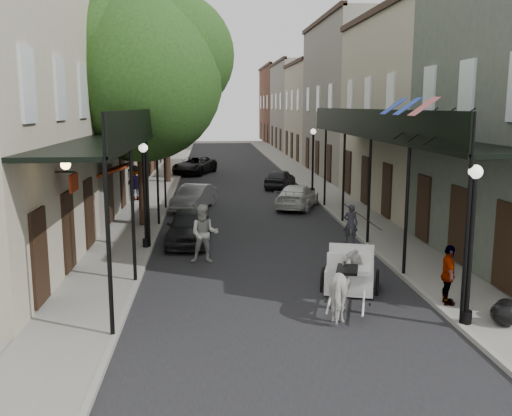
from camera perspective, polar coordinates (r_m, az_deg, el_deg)
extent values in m
plane|color=gray|center=(15.17, 2.45, -9.53)|extent=(140.00, 140.00, 0.00)
cube|color=black|center=(34.59, -1.65, 1.70)|extent=(8.00, 90.00, 0.01)
cube|color=gray|center=(34.69, -9.93, 1.67)|extent=(2.20, 90.00, 0.12)
cube|color=gray|center=(35.20, 6.51, 1.88)|extent=(2.20, 90.00, 0.12)
cube|color=#ADA58A|center=(44.69, -13.65, 10.09)|extent=(5.00, 80.00, 10.50)
cube|color=gray|center=(45.38, 8.71, 10.26)|extent=(5.00, 80.00, 10.50)
cube|color=black|center=(21.44, -13.36, 6.94)|extent=(2.20, 18.00, 0.12)
cube|color=black|center=(21.28, -10.59, 8.36)|extent=(0.06, 18.00, 1.00)
cylinder|color=black|center=(12.72, -14.53, -3.77)|extent=(0.10, 0.10, 4.00)
cylinder|color=black|center=(20.51, -10.79, 1.61)|extent=(0.10, 0.10, 4.00)
cylinder|color=black|center=(28.41, -9.12, 4.02)|extent=(0.10, 0.10, 4.00)
cube|color=black|center=(22.26, 13.21, 7.05)|extent=(2.20, 18.00, 0.12)
cube|color=black|center=(21.94, 10.63, 8.41)|extent=(0.06, 18.00, 1.00)
cylinder|color=black|center=(13.81, 20.32, -2.99)|extent=(0.10, 0.10, 4.00)
cylinder|color=black|center=(21.20, 11.26, 1.87)|extent=(0.10, 0.10, 4.00)
cylinder|color=black|center=(28.91, 6.93, 4.18)|extent=(0.10, 0.10, 4.00)
cylinder|color=#382619|center=(24.43, -11.28, 4.84)|extent=(0.44, 0.44, 5.60)
sphere|color=#1D4014|center=(24.35, -11.56, 12.55)|extent=(6.80, 6.80, 6.80)
sphere|color=#1D4014|center=(24.89, -8.26, 14.90)|extent=(5.10, 5.10, 5.10)
cylinder|color=#382619|center=(38.35, -8.92, 6.38)|extent=(0.44, 0.44, 5.04)
sphere|color=#1D4014|center=(38.27, -9.04, 10.77)|extent=(6.00, 6.00, 6.00)
sphere|color=#1D4014|center=(38.82, -7.20, 12.14)|extent=(4.50, 4.50, 4.50)
cylinder|color=black|center=(14.37, 20.23, -10.18)|extent=(0.28, 0.28, 0.30)
cylinder|color=black|center=(13.92, 20.62, -4.18)|extent=(0.12, 0.12, 3.40)
sphere|color=white|center=(13.60, 21.11, 3.40)|extent=(0.32, 0.32, 0.32)
cylinder|color=black|center=(20.87, -10.90, -3.42)|extent=(0.28, 0.28, 0.30)
cylinder|color=black|center=(20.56, -11.04, 0.78)|extent=(0.12, 0.12, 3.40)
sphere|color=white|center=(20.35, -11.22, 5.93)|extent=(0.32, 0.32, 0.32)
cylinder|color=black|center=(33.06, 5.65, 1.72)|extent=(0.28, 0.28, 0.30)
cylinder|color=black|center=(32.87, 5.70, 4.40)|extent=(0.12, 0.12, 3.40)
sphere|color=white|center=(32.74, 5.76, 7.62)|extent=(0.32, 0.32, 0.32)
imported|color=silver|center=(14.26, 9.05, -7.72)|extent=(1.30, 1.97, 1.53)
torus|color=black|center=(16.93, 6.89, -5.45)|extent=(0.42, 1.17, 1.20)
torus|color=black|center=(16.88, 12.06, -5.65)|extent=(0.42, 1.17, 1.20)
torus|color=black|center=(15.75, 7.14, -7.71)|extent=(0.24, 0.61, 0.62)
torus|color=black|center=(15.71, 11.36, -7.88)|extent=(0.24, 0.61, 0.62)
cube|color=white|center=(16.60, 9.49, -4.40)|extent=(1.71, 1.97, 0.65)
cube|color=white|center=(15.55, 9.39, -3.64)|extent=(1.21, 0.80, 0.11)
cube|color=white|center=(15.26, 9.39, -2.84)|extent=(1.09, 0.40, 0.46)
imported|color=black|center=(15.42, 9.45, -1.56)|extent=(0.43, 0.35, 1.04)
imported|color=#B4B4AA|center=(18.81, -5.18, -2.59)|extent=(0.96, 0.76, 1.94)
imported|color=gray|center=(31.08, -12.05, 2.47)|extent=(1.39, 1.27, 1.87)
imported|color=gray|center=(15.34, 18.68, -6.35)|extent=(0.56, 0.97, 1.55)
imported|color=black|center=(21.52, -6.71, -1.84)|extent=(1.73, 3.92, 1.31)
imported|color=#98989D|center=(28.54, -6.23, 1.06)|extent=(2.33, 3.94, 1.23)
imported|color=black|center=(43.44, -6.16, 4.26)|extent=(3.70, 5.22, 1.32)
imported|color=silver|center=(28.87, 4.15, 1.16)|extent=(2.96, 4.42, 1.19)
imported|color=black|center=(35.72, 2.43, 2.94)|extent=(2.58, 3.84, 1.21)
ellipsoid|color=black|center=(14.53, 23.65, -9.65)|extent=(0.66, 0.66, 0.56)
ellipsoid|color=black|center=(15.05, 23.84, -9.17)|extent=(0.58, 0.58, 0.46)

